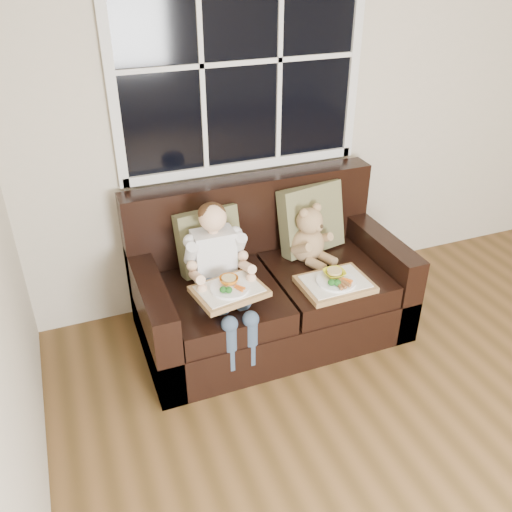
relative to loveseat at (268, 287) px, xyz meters
name	(u,v)px	position (x,y,z in m)	size (l,w,h in m)	color
window_back	(241,62)	(0.00, 0.46, 1.34)	(1.62, 0.04, 1.37)	black
loveseat	(268,287)	(0.00, 0.00, 0.00)	(1.70, 0.92, 0.96)	black
pillow_left	(209,241)	(-0.34, 0.15, 0.34)	(0.43, 0.24, 0.42)	brown
pillow_right	(311,218)	(0.37, 0.15, 0.37)	(0.48, 0.29, 0.47)	brown
child	(219,264)	(-0.36, -0.12, 0.33)	(0.36, 0.59, 0.82)	silver
teddy_bear	(309,238)	(0.29, 0.02, 0.30)	(0.29, 0.34, 0.41)	tan
tray_left	(229,290)	(-0.36, -0.30, 0.26)	(0.44, 0.36, 0.09)	#A87E4C
tray_right	(335,282)	(0.31, -0.34, 0.17)	(0.43, 0.33, 0.10)	#A87E4C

